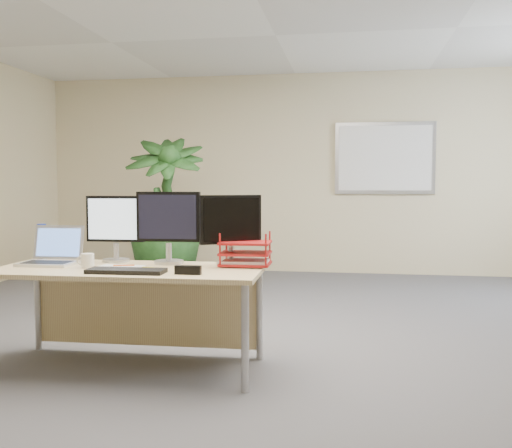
% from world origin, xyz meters
% --- Properties ---
extents(floor, '(8.00, 8.00, 0.00)m').
position_xyz_m(floor, '(0.00, 0.00, 0.00)').
color(floor, '#4E4E53').
rests_on(floor, ground).
extents(back_wall, '(7.00, 0.04, 2.70)m').
position_xyz_m(back_wall, '(0.00, 4.00, 1.35)').
color(back_wall, beige).
rests_on(back_wall, floor).
extents(whiteboard, '(1.30, 0.04, 0.95)m').
position_xyz_m(whiteboard, '(1.20, 3.97, 1.55)').
color(whiteboard, '#B3B3B8').
rests_on(whiteboard, back_wall).
extents(desk, '(1.75, 0.77, 0.66)m').
position_xyz_m(desk, '(-0.65, -0.23, 0.53)').
color(desk, tan).
rests_on(desk, floor).
extents(floor_plant, '(1.00, 1.00, 1.50)m').
position_xyz_m(floor_plant, '(-1.33, 2.45, 0.75)').
color(floor_plant, '#143513').
rests_on(floor_plant, floor).
extents(monitor_left, '(0.41, 0.19, 0.46)m').
position_xyz_m(monitor_left, '(-0.85, -0.05, 0.93)').
color(monitor_left, '#A9A9AE').
rests_on(monitor_left, desk).
extents(monitor_right, '(0.44, 0.20, 0.49)m').
position_xyz_m(monitor_right, '(-0.46, -0.07, 0.95)').
color(monitor_right, '#A9A9AE').
rests_on(monitor_right, desk).
extents(monitor_dark, '(0.39, 0.24, 0.47)m').
position_xyz_m(monitor_dark, '(-0.02, -0.08, 0.93)').
color(monitor_dark, '#A9A9AE').
rests_on(monitor_dark, desk).
extents(laptop, '(0.36, 0.32, 0.26)m').
position_xyz_m(laptop, '(-1.23, -0.22, 0.73)').
color(laptop, silver).
rests_on(laptop, desk).
extents(keyboard, '(0.48, 0.17, 0.03)m').
position_xyz_m(keyboard, '(-0.58, -0.52, 0.68)').
color(keyboard, black).
rests_on(keyboard, desk).
extents(coffee_mug, '(0.12, 0.08, 0.09)m').
position_xyz_m(coffee_mug, '(-0.92, -0.35, 0.71)').
color(coffee_mug, white).
rests_on(coffee_mug, desk).
extents(spiral_notebook, '(0.30, 0.23, 0.01)m').
position_xyz_m(spiral_notebook, '(-0.70, -0.36, 0.67)').
color(spiral_notebook, silver).
rests_on(spiral_notebook, desk).
extents(orange_pen, '(0.13, 0.04, 0.01)m').
position_xyz_m(orange_pen, '(-0.68, -0.32, 0.68)').
color(orange_pen, orange).
rests_on(orange_pen, spiral_notebook).
extents(yellow_highlighter, '(0.13, 0.05, 0.02)m').
position_xyz_m(yellow_highlighter, '(-0.47, -0.38, 0.67)').
color(yellow_highlighter, yellow).
rests_on(yellow_highlighter, desk).
extents(water_bottle, '(0.07, 0.07, 0.26)m').
position_xyz_m(water_bottle, '(-1.40, -0.06, 0.79)').
color(water_bottle, silver).
rests_on(water_bottle, desk).
extents(letter_tray, '(0.34, 0.26, 0.15)m').
position_xyz_m(letter_tray, '(0.08, -0.10, 0.73)').
color(letter_tray, '#A91415').
rests_on(letter_tray, desk).
extents(stapler, '(0.16, 0.05, 0.05)m').
position_xyz_m(stapler, '(-0.19, -0.51, 0.69)').
color(stapler, black).
rests_on(stapler, desk).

